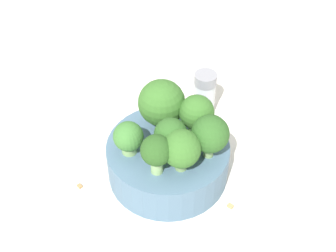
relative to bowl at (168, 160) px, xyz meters
name	(u,v)px	position (x,y,z in m)	size (l,w,h in m)	color
ground_plane	(168,173)	(0.00, 0.00, -0.03)	(3.00, 3.00, 0.00)	silver
bowl	(168,160)	(0.00, 0.00, 0.00)	(0.15, 0.15, 0.05)	slate
broccoli_floret_0	(169,136)	(-0.02, 0.00, 0.06)	(0.04, 0.04, 0.05)	#7A9E5B
broccoli_floret_1	(210,134)	(-0.02, -0.04, 0.06)	(0.04, 0.04, 0.06)	#7A9E5B
broccoli_floret_2	(163,103)	(0.04, 0.00, 0.06)	(0.06, 0.06, 0.07)	#7A9E5B
broccoli_floret_3	(197,114)	(0.01, -0.04, 0.06)	(0.04, 0.04, 0.06)	#84AD66
broccoli_floret_4	(129,140)	(0.00, 0.05, 0.05)	(0.04, 0.04, 0.04)	#84AD66
broccoli_floret_5	(181,149)	(-0.04, -0.01, 0.06)	(0.04, 0.04, 0.05)	#7A9E5B
broccoli_floret_6	(156,152)	(-0.04, 0.02, 0.06)	(0.04, 0.04, 0.05)	#8EB770
pepper_shaker	(205,94)	(0.10, -0.07, 0.01)	(0.03, 0.03, 0.07)	silver
almond_crumb_0	(227,152)	(0.02, -0.08, -0.02)	(0.01, 0.00, 0.01)	olive
almond_crumb_1	(230,205)	(-0.07, -0.06, -0.02)	(0.01, 0.00, 0.01)	tan
almond_crumb_2	(80,187)	(0.00, 0.11, -0.02)	(0.01, 0.00, 0.01)	#AD7F4C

